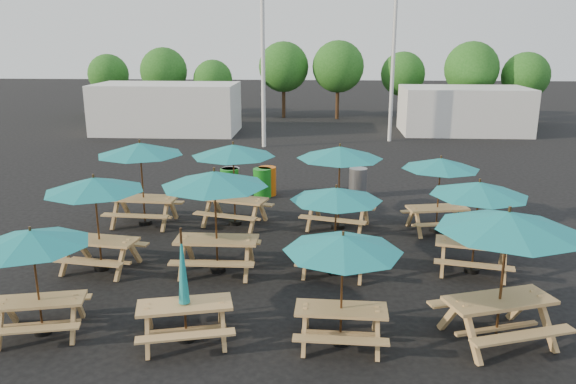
# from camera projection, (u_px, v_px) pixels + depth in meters

# --- Properties ---
(ground) EXTENTS (120.00, 120.00, 0.00)m
(ground) POSITION_uv_depth(u_px,v_px,m) (284.00, 247.00, 14.77)
(ground) COLOR black
(ground) RESTS_ON ground
(picnic_unit_0) EXTENTS (2.46, 2.46, 2.05)m
(picnic_unit_0) POSITION_uv_depth(u_px,v_px,m) (32.00, 243.00, 10.01)
(picnic_unit_0) COLOR #AB7E4C
(picnic_unit_0) RESTS_ON ground
(picnic_unit_1) EXTENTS (2.59, 2.59, 2.28)m
(picnic_unit_1) POSITION_uv_depth(u_px,v_px,m) (94.00, 189.00, 12.85)
(picnic_unit_1) COLOR #AB7E4C
(picnic_unit_1) RESTS_ON ground
(picnic_unit_2) EXTENTS (2.61, 2.61, 2.46)m
(picnic_unit_2) POSITION_uv_depth(u_px,v_px,m) (140.00, 153.00, 16.04)
(picnic_unit_2) COLOR #AB7E4C
(picnic_unit_2) RESTS_ON ground
(picnic_unit_3) EXTENTS (2.00, 1.84, 2.16)m
(picnic_unit_3) POSITION_uv_depth(u_px,v_px,m) (184.00, 295.00, 10.03)
(picnic_unit_3) COLOR #AB7E4C
(picnic_unit_3) RESTS_ON ground
(picnic_unit_4) EXTENTS (2.47, 2.47, 2.45)m
(picnic_unit_4) POSITION_uv_depth(u_px,v_px,m) (215.00, 183.00, 12.70)
(picnic_unit_4) COLOR #AB7E4C
(picnic_unit_4) RESTS_ON ground
(picnic_unit_5) EXTENTS (2.97, 2.97, 2.42)m
(picnic_unit_5) POSITION_uv_depth(u_px,v_px,m) (233.00, 154.00, 16.03)
(picnic_unit_5) COLOR #AB7E4C
(picnic_unit_5) RESTS_ON ground
(picnic_unit_6) EXTENTS (2.16, 2.16, 2.09)m
(picnic_unit_6) POSITION_uv_depth(u_px,v_px,m) (343.00, 248.00, 9.66)
(picnic_unit_6) COLOR #AB7E4C
(picnic_unit_6) RESTS_ON ground
(picnic_unit_7) EXTENTS (2.40, 2.40, 2.10)m
(picnic_unit_7) POSITION_uv_depth(u_px,v_px,m) (336.00, 198.00, 12.66)
(picnic_unit_7) COLOR #AB7E4C
(picnic_unit_7) RESTS_ON ground
(picnic_unit_8) EXTENTS (2.98, 2.98, 2.43)m
(picnic_unit_8) POSITION_uv_depth(u_px,v_px,m) (340.00, 156.00, 15.70)
(picnic_unit_8) COLOR #AB7E4C
(picnic_unit_8) RESTS_ON ground
(picnic_unit_9) EXTENTS (3.16, 3.16, 2.49)m
(picnic_unit_9) POSITION_uv_depth(u_px,v_px,m) (508.00, 228.00, 9.67)
(picnic_unit_9) COLOR #AB7E4C
(picnic_unit_9) RESTS_ON ground
(picnic_unit_10) EXTENTS (2.64, 2.64, 2.21)m
(picnic_unit_10) POSITION_uv_depth(u_px,v_px,m) (479.00, 193.00, 12.71)
(picnic_unit_10) COLOR #AB7E4C
(picnic_unit_10) RESTS_ON ground
(picnic_unit_11) EXTENTS (2.53, 2.53, 2.15)m
(picnic_unit_11) POSITION_uv_depth(u_px,v_px,m) (440.00, 167.00, 15.51)
(picnic_unit_11) COLOR #AB7E4C
(picnic_unit_11) RESTS_ON ground
(waste_bin_0) EXTENTS (0.62, 0.62, 1.00)m
(waste_bin_0) POSITION_uv_depth(u_px,v_px,m) (230.00, 183.00, 19.30)
(waste_bin_0) COLOR #17801C
(waste_bin_0) RESTS_ON ground
(waste_bin_1) EXTENTS (0.62, 0.62, 1.00)m
(waste_bin_1) POSITION_uv_depth(u_px,v_px,m) (231.00, 182.00, 19.42)
(waste_bin_1) COLOR gray
(waste_bin_1) RESTS_ON ground
(waste_bin_2) EXTENTS (0.62, 0.62, 1.00)m
(waste_bin_2) POSITION_uv_depth(u_px,v_px,m) (262.00, 183.00, 19.32)
(waste_bin_2) COLOR #17801C
(waste_bin_2) RESTS_ON ground
(waste_bin_3) EXTENTS (0.62, 0.62, 1.00)m
(waste_bin_3) POSITION_uv_depth(u_px,v_px,m) (267.00, 181.00, 19.55)
(waste_bin_3) COLOR #CE5C0C
(waste_bin_3) RESTS_ON ground
(waste_bin_4) EXTENTS (0.62, 0.62, 1.00)m
(waste_bin_4) POSITION_uv_depth(u_px,v_px,m) (358.00, 182.00, 19.37)
(waste_bin_4) COLOR gray
(waste_bin_4) RESTS_ON ground
(mast_0) EXTENTS (0.20, 0.20, 12.00)m
(mast_0) POSITION_uv_depth(u_px,v_px,m) (263.00, 23.00, 26.76)
(mast_0) COLOR silver
(mast_0) RESTS_ON ground
(mast_1) EXTENTS (0.20, 0.20, 12.00)m
(mast_1) POSITION_uv_depth(u_px,v_px,m) (395.00, 24.00, 28.29)
(mast_1) COLOR silver
(mast_1) RESTS_ON ground
(event_tent_0) EXTENTS (8.00, 4.00, 2.80)m
(event_tent_0) POSITION_uv_depth(u_px,v_px,m) (167.00, 108.00, 32.19)
(event_tent_0) COLOR silver
(event_tent_0) RESTS_ON ground
(event_tent_1) EXTENTS (7.00, 4.00, 2.60)m
(event_tent_1) POSITION_uv_depth(u_px,v_px,m) (463.00, 110.00, 32.16)
(event_tent_1) COLOR silver
(event_tent_1) RESTS_ON ground
(tree_0) EXTENTS (2.80, 2.80, 4.24)m
(tree_0) POSITION_uv_depth(u_px,v_px,m) (108.00, 74.00, 39.15)
(tree_0) COLOR #382314
(tree_0) RESTS_ON ground
(tree_1) EXTENTS (3.11, 3.11, 4.72)m
(tree_1) POSITION_uv_depth(u_px,v_px,m) (164.00, 71.00, 37.51)
(tree_1) COLOR #382314
(tree_1) RESTS_ON ground
(tree_2) EXTENTS (2.59, 2.59, 3.93)m
(tree_2) POSITION_uv_depth(u_px,v_px,m) (213.00, 80.00, 37.21)
(tree_2) COLOR #382314
(tree_2) RESTS_ON ground
(tree_3) EXTENTS (3.36, 3.36, 5.09)m
(tree_3) POSITION_uv_depth(u_px,v_px,m) (284.00, 67.00, 37.74)
(tree_3) COLOR #382314
(tree_3) RESTS_ON ground
(tree_4) EXTENTS (3.41, 3.41, 5.17)m
(tree_4) POSITION_uv_depth(u_px,v_px,m) (338.00, 67.00, 37.07)
(tree_4) COLOR #382314
(tree_4) RESTS_ON ground
(tree_5) EXTENTS (2.94, 2.94, 4.45)m
(tree_5) POSITION_uv_depth(u_px,v_px,m) (403.00, 74.00, 37.34)
(tree_5) COLOR #382314
(tree_5) RESTS_ON ground
(tree_6) EXTENTS (3.38, 3.38, 5.13)m
(tree_6) POSITION_uv_depth(u_px,v_px,m) (471.00, 69.00, 35.26)
(tree_6) COLOR #382314
(tree_6) RESTS_ON ground
(tree_7) EXTENTS (2.95, 2.95, 4.48)m
(tree_7) POSITION_uv_depth(u_px,v_px,m) (526.00, 76.00, 35.20)
(tree_7) COLOR #382314
(tree_7) RESTS_ON ground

